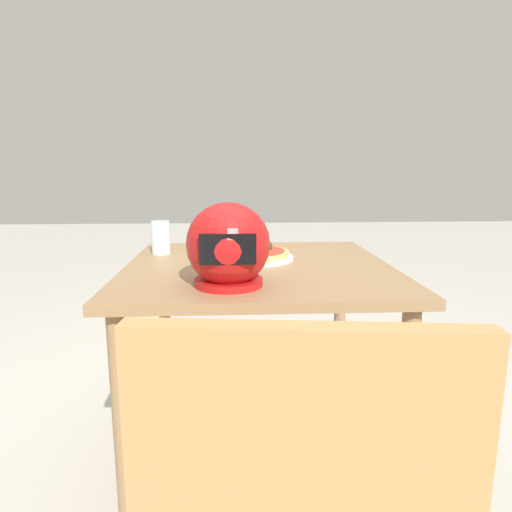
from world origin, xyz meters
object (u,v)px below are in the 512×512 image
object	(u,v)px
pizza	(254,252)
motorcycle_helmet	(228,247)
dining_table	(258,291)
drinking_glass	(161,238)

from	to	relation	value
pizza	motorcycle_helmet	world-z (taller)	motorcycle_helmet
dining_table	drinking_glass	size ratio (longest dim) A/B	7.09
motorcycle_helmet	drinking_glass	xyz separation A→B (m)	(0.26, -0.48, -0.05)
dining_table	pizza	world-z (taller)	pizza
motorcycle_helmet	drinking_glass	size ratio (longest dim) A/B	1.85
pizza	drinking_glass	xyz separation A→B (m)	(0.35, -0.12, 0.04)
motorcycle_helmet	dining_table	bearing A→B (deg)	-109.61
motorcycle_helmet	drinking_glass	bearing A→B (deg)	-61.35
drinking_glass	motorcycle_helmet	bearing A→B (deg)	118.65
dining_table	motorcycle_helmet	distance (m)	0.36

